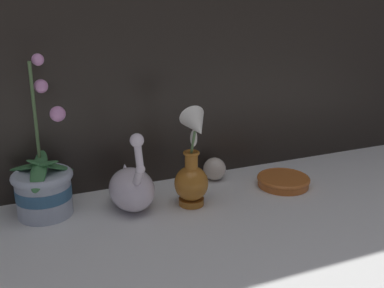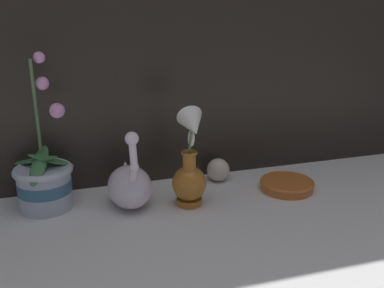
{
  "view_description": "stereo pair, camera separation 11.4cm",
  "coord_description": "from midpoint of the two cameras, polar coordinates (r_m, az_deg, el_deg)",
  "views": [
    {
      "loc": [
        -0.4,
        -0.92,
        0.53
      ],
      "look_at": [
        0.03,
        0.13,
        0.15
      ],
      "focal_mm": 42.0,
      "sensor_mm": 36.0,
      "label": 1
    },
    {
      "loc": [
        -0.3,
        -0.96,
        0.53
      ],
      "look_at": [
        0.03,
        0.13,
        0.15
      ],
      "focal_mm": 42.0,
      "sensor_mm": 36.0,
      "label": 2
    }
  ],
  "objects": [
    {
      "name": "ground_plane",
      "position": [
        1.14,
        -1.95,
        -9.37
      ],
      "size": [
        2.8,
        2.8,
        0.0
      ],
      "primitive_type": "plane",
      "color": "silver"
    },
    {
      "name": "glass_sphere",
      "position": [
        1.35,
        0.46,
        -3.22
      ],
      "size": [
        0.07,
        0.07,
        0.07
      ],
      "color": "beige",
      "rests_on": "ground_plane"
    },
    {
      "name": "orchid_potted_plant",
      "position": [
        1.2,
        -20.96,
        -5.09
      ],
      "size": [
        0.17,
        0.18,
        0.4
      ],
      "color": "#B2BCCC",
      "rests_on": "ground_plane"
    },
    {
      "name": "swan_figurine",
      "position": [
        1.18,
        -10.46,
        -5.39
      ],
      "size": [
        0.12,
        0.2,
        0.22
      ],
      "color": "white",
      "rests_on": "ground_plane"
    },
    {
      "name": "amber_dish",
      "position": [
        1.33,
        9.13,
        -4.64
      ],
      "size": [
        0.15,
        0.15,
        0.03
      ],
      "color": "#C66628",
      "rests_on": "ground_plane"
    },
    {
      "name": "blue_vase",
      "position": [
        1.16,
        -2.75,
        -3.29
      ],
      "size": [
        0.09,
        0.12,
        0.27
      ],
      "color": "#B26B23",
      "rests_on": "ground_plane"
    }
  ]
}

